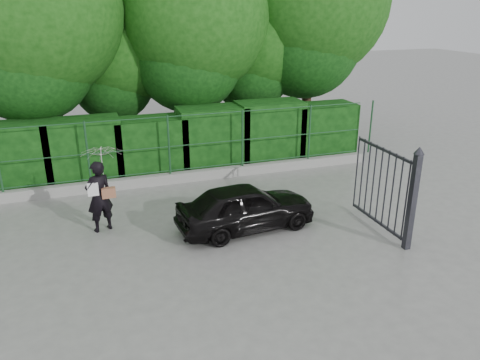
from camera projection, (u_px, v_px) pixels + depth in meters
name	position (u px, v px, depth m)	size (l,w,h in m)	color
ground	(192.00, 256.00, 10.11)	(80.00, 80.00, 0.00)	gray
kerb	(158.00, 180.00, 14.05)	(14.00, 0.25, 0.30)	#9E9E99
fence	(163.00, 146.00, 13.74)	(14.13, 0.06, 1.80)	#1D4927
hedge	(152.00, 144.00, 14.65)	(14.20, 1.20, 2.08)	black
trees	(168.00, 19.00, 15.68)	(17.10, 6.15, 8.08)	black
gate	(399.00, 191.00, 10.42)	(0.22, 2.33, 2.36)	#27272D
woman	(101.00, 177.00, 10.85)	(1.00, 0.97, 2.05)	black
car	(246.00, 207.00, 11.15)	(1.34, 3.33, 1.13)	black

